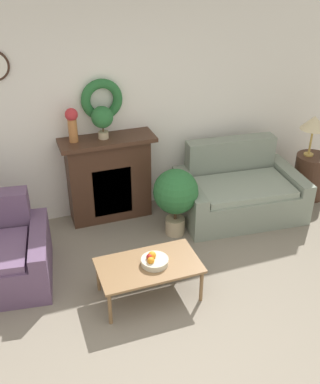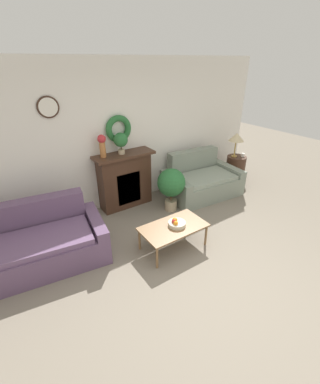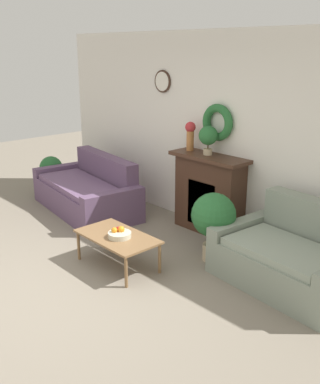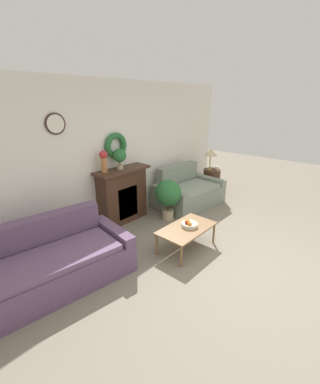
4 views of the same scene
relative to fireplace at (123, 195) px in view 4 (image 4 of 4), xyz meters
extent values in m
plane|color=gray|center=(0.01, -2.51, -0.55)|extent=(16.00, 16.00, 0.00)
cube|color=white|center=(0.01, 0.21, 0.80)|extent=(6.80, 0.06, 2.70)
cylinder|color=#382319|center=(-1.11, 0.16, 1.44)|extent=(0.33, 0.02, 0.33)
cylinder|color=white|center=(-1.11, 0.15, 1.44)|extent=(0.28, 0.01, 0.28)
torus|color=#286633|center=(0.00, 0.12, 0.96)|extent=(0.49, 0.11, 0.49)
cube|color=#42281C|center=(0.00, 0.01, -0.03)|extent=(1.00, 0.34, 1.04)
cube|color=black|center=(0.00, -0.15, -0.12)|extent=(0.48, 0.02, 0.63)
cube|color=orange|center=(0.00, -0.16, -0.20)|extent=(0.38, 0.01, 0.34)
cube|color=#42281C|center=(0.00, -0.03, 0.52)|extent=(1.14, 0.41, 0.05)
cube|color=#604766|center=(-1.88, -0.90, -0.35)|extent=(1.73, 0.97, 0.41)
cube|color=#604766|center=(-1.82, -0.42, -0.13)|extent=(1.65, 0.43, 0.85)
cube|color=#604766|center=(-0.97, -0.91, -0.28)|extent=(0.30, 0.98, 0.55)
cube|color=#6A4E70|center=(-1.88, -0.90, -0.10)|extent=(1.65, 0.90, 0.08)
cube|color=gray|center=(1.58, -0.61, -0.35)|extent=(1.25, 0.88, 0.40)
cube|color=gray|center=(1.62, -0.11, -0.11)|extent=(1.21, 0.32, 0.89)
cube|color=gray|center=(0.91, -0.44, -0.28)|extent=(0.25, 1.01, 0.54)
cube|color=gray|center=(2.26, -0.56, -0.28)|extent=(0.25, 1.01, 0.54)
cube|color=gray|center=(1.58, -0.61, -0.11)|extent=(1.20, 0.81, 0.08)
cube|color=olive|center=(-0.01, -1.58, -0.18)|extent=(1.00, 0.57, 0.03)
cylinder|color=olive|center=(-0.47, -1.83, -0.37)|extent=(0.04, 0.04, 0.36)
cylinder|color=olive|center=(0.45, -1.83, -0.37)|extent=(0.04, 0.04, 0.36)
cylinder|color=olive|center=(-0.47, -1.34, -0.37)|extent=(0.04, 0.04, 0.36)
cylinder|color=olive|center=(0.45, -1.34, -0.37)|extent=(0.04, 0.04, 0.36)
cylinder|color=beige|center=(0.05, -1.59, -0.14)|extent=(0.27, 0.27, 0.06)
sphere|color=#B2231E|center=(0.01, -1.57, -0.09)|extent=(0.07, 0.07, 0.07)
sphere|color=orange|center=(0.00, -1.63, -0.09)|extent=(0.07, 0.07, 0.07)
sphere|color=orange|center=(0.04, -1.56, -0.08)|extent=(0.08, 0.08, 0.08)
cylinder|color=#42281C|center=(2.72, -0.41, -0.25)|extent=(0.45, 0.45, 0.61)
cylinder|color=#B28E42|center=(2.66, -0.37, 0.07)|extent=(0.13, 0.13, 0.02)
cylinder|color=#B28E42|center=(2.66, -0.37, 0.25)|extent=(0.03, 0.03, 0.35)
cone|color=beige|center=(2.66, -0.37, 0.52)|extent=(0.34, 0.34, 0.18)
cylinder|color=silver|center=(2.82, -0.49, 0.10)|extent=(0.08, 0.08, 0.08)
cylinder|color=#AD6B38|center=(-0.38, 0.01, 0.68)|extent=(0.10, 0.10, 0.27)
sphere|color=#B72D33|center=(-0.38, 0.01, 0.87)|extent=(0.15, 0.15, 0.15)
cylinder|color=tan|center=(-0.04, -0.01, 0.58)|extent=(0.12, 0.12, 0.08)
cylinder|color=#4C3823|center=(-0.04, -0.01, 0.66)|extent=(0.02, 0.02, 0.07)
sphere|color=#286633|center=(-0.04, -0.01, 0.80)|extent=(0.26, 0.26, 0.26)
cylinder|color=tan|center=(0.64, -0.65, -0.45)|extent=(0.23, 0.23, 0.21)
cylinder|color=#4C3823|center=(0.64, -0.65, -0.27)|extent=(0.04, 0.04, 0.15)
sphere|color=#286633|center=(0.64, -0.65, 0.03)|extent=(0.53, 0.53, 0.53)
camera|label=1|loc=(-1.06, -4.86, 2.60)|focal=42.00mm
camera|label=2|loc=(-1.97, -4.12, 2.08)|focal=24.00mm
camera|label=3|loc=(3.85, -4.47, 1.90)|focal=42.00mm
camera|label=4|loc=(-3.07, -3.73, 1.79)|focal=24.00mm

